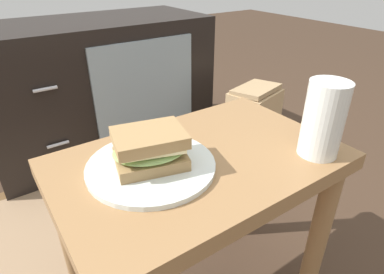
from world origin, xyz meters
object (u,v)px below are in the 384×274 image
(plate, at_px, (151,166))
(beer_glass, at_px, (323,121))
(paper_bag, at_px, (253,121))
(sandwich_front, at_px, (150,148))
(tv_cabinet, at_px, (100,87))

(plate, bearing_deg, beer_glass, -25.35)
(paper_bag, bearing_deg, sandwich_front, -147.92)
(sandwich_front, bearing_deg, paper_bag, 32.08)
(paper_bag, bearing_deg, tv_cabinet, 138.61)
(paper_bag, bearing_deg, beer_glass, -126.56)
(plate, distance_m, sandwich_front, 0.04)
(tv_cabinet, distance_m, beer_glass, 1.10)
(sandwich_front, bearing_deg, plate, 0.00)
(plate, height_order, beer_glass, beer_glass)
(plate, relative_size, paper_bag, 0.74)
(sandwich_front, bearing_deg, beer_glass, -25.35)
(sandwich_front, distance_m, beer_glass, 0.33)
(sandwich_front, xyz_separation_m, paper_bag, (0.75, 0.47, -0.34))
(tv_cabinet, bearing_deg, sandwich_front, -103.72)
(tv_cabinet, height_order, plate, tv_cabinet)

